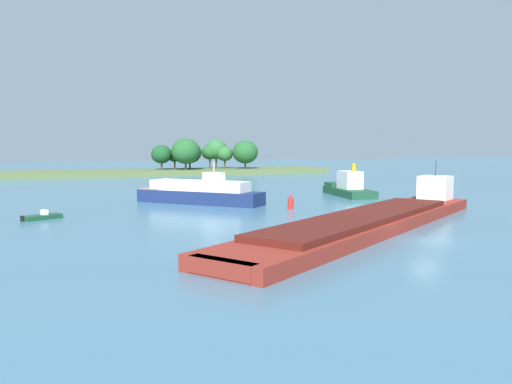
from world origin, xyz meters
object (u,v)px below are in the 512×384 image
(small_motorboat, at_px, (42,217))
(channel_buoy_red, at_px, (291,202))
(white_riverboat, at_px, (200,193))
(tugboat, at_px, (348,187))
(fishing_skiff, at_px, (212,186))
(cargo_barge, at_px, (374,219))

(small_motorboat, xyz_separation_m, channel_buoy_red, (27.38, -0.46, 0.56))
(white_riverboat, bearing_deg, tugboat, 7.20)
(channel_buoy_red, bearing_deg, tugboat, 40.13)
(fishing_skiff, bearing_deg, channel_buoy_red, -87.53)
(white_riverboat, relative_size, channel_buoy_red, 7.90)
(cargo_barge, distance_m, channel_buoy_red, 15.56)
(white_riverboat, xyz_separation_m, fishing_skiff, (7.54, 23.66, -1.12))
(small_motorboat, bearing_deg, channel_buoy_red, -0.97)
(white_riverboat, xyz_separation_m, cargo_barge, (10.80, -24.55, -0.56))
(small_motorboat, distance_m, white_riverboat, 20.39)
(white_riverboat, height_order, fishing_skiff, white_riverboat)
(small_motorboat, xyz_separation_m, cargo_barge, (29.24, -15.91, 0.59))
(fishing_skiff, xyz_separation_m, channel_buoy_red, (1.41, -32.76, 0.53))
(small_motorboat, height_order, fishing_skiff, fishing_skiff)
(channel_buoy_red, bearing_deg, fishing_skiff, 92.47)
(fishing_skiff, distance_m, channel_buoy_red, 32.80)
(small_motorboat, bearing_deg, white_riverboat, 25.12)
(small_motorboat, distance_m, tugboat, 43.25)
(small_motorboat, height_order, tugboat, tugboat)
(white_riverboat, relative_size, cargo_barge, 0.39)
(cargo_barge, bearing_deg, fishing_skiff, 93.87)
(fishing_skiff, bearing_deg, white_riverboat, -107.67)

